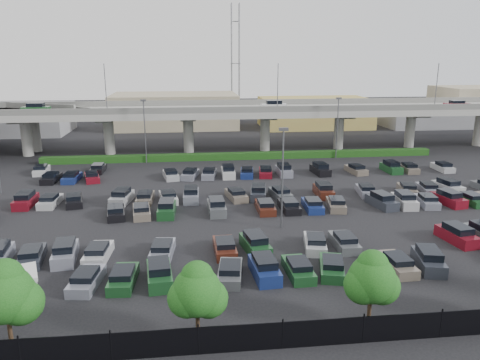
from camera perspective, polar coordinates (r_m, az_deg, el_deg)
name	(u,v)px	position (r m, az deg, el deg)	size (l,w,h in m)	color
ground	(268,204)	(55.60, 3.41, -2.94)	(280.00, 280.00, 0.00)	black
overpass	(237,113)	(85.14, -0.42, 8.15)	(150.00, 13.00, 15.80)	gray
hedge	(243,156)	(79.38, 0.31, 2.96)	(66.00, 1.60, 1.10)	#163B11
fence	(346,331)	(30.45, 12.85, -17.50)	(70.00, 0.10, 2.00)	black
tree_row	(353,280)	(30.61, 13.58, -11.74)	(65.07, 3.66, 5.94)	#332316
parked_cars	(270,209)	(51.90, 3.67, -3.54)	(63.07, 41.64, 1.67)	#AFB0B4
light_poles	(231,150)	(55.40, -1.07, 3.69)	(66.90, 48.38, 10.30)	#4E4F54
distant_buildings	(274,111)	(116.71, 4.22, 8.37)	(138.00, 24.00, 9.00)	gray
comm_tower	(235,61)	(126.80, -0.57, 14.30)	(2.40, 2.40, 30.00)	#4E4F54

